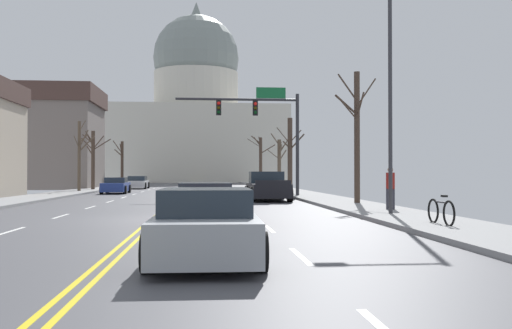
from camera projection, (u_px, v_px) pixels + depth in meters
ground at (154, 219)px, 18.65m from camera, size 20.00×180.00×0.20m
signal_gantry at (264, 119)px, 35.83m from camera, size 7.91×0.41×6.92m
street_lamp_right at (382, 78)px, 19.69m from camera, size 2.37×0.24×8.07m
capitol_building at (196, 117)px, 98.15m from camera, size 30.49×21.27×31.68m
pickup_truck_near_00 at (267, 188)px, 31.93m from camera, size 2.34×5.45×1.65m
sedan_near_01 at (204, 196)px, 24.72m from camera, size 2.17×4.36×1.15m
sedan_near_02 at (204, 204)px, 17.28m from camera, size 2.02×4.44×1.27m
sedan_near_03 at (206, 226)px, 10.13m from camera, size 2.03×4.64×1.29m
sedan_oncoming_00 at (116, 186)px, 42.52m from camera, size 1.98×4.32×1.22m
sedan_oncoming_01 at (137, 183)px, 55.28m from camera, size 2.08×4.64×1.26m
flank_building_00 at (24, 138)px, 54.95m from camera, size 14.53×9.17×9.97m
bare_tree_00 at (290, 154)px, 43.18m from camera, size 1.94×2.54×5.68m
bare_tree_01 at (122, 162)px, 64.44m from camera, size 1.28×2.51×5.18m
bare_tree_02 at (279, 162)px, 51.03m from camera, size 2.21×1.24×5.03m
bare_tree_03 at (93, 158)px, 48.75m from camera, size 2.60×1.38×5.09m
bare_tree_04 at (357, 134)px, 26.72m from camera, size 2.29×1.33×6.28m
bare_tree_05 at (80, 154)px, 44.51m from camera, size 1.57×2.14×5.70m
bare_tree_06 at (261, 160)px, 63.50m from camera, size 3.22×1.34×5.70m
pedestrian_00 at (390, 186)px, 21.88m from camera, size 0.35×0.34×1.66m
bicycle_parked at (441, 212)px, 15.59m from camera, size 0.12×1.77×0.85m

